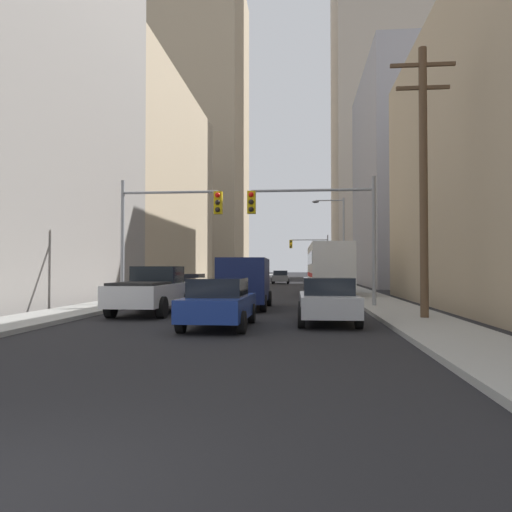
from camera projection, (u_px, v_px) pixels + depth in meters
name	position (u px, v px, depth m)	size (l,w,h in m)	color
sidewalk_left	(218.00, 284.00, 54.08)	(2.53, 160.00, 0.15)	#9E9E99
sidewalk_right	(339.00, 284.00, 52.86)	(2.53, 160.00, 0.15)	#9E9E99
city_bus	(328.00, 267.00, 34.06)	(2.67, 11.53, 3.40)	silver
pickup_truck_white	(152.00, 290.00, 19.84)	(2.20, 5.43, 1.90)	white
cargo_van_navy	(245.00, 280.00, 22.26)	(2.16, 5.27, 2.26)	#141E4C
sedan_blue	(219.00, 303.00, 15.11)	(1.95, 4.23, 1.52)	navy
sedan_silver	(328.00, 300.00, 16.26)	(1.95, 4.23, 1.52)	#B7BABF
sedan_red	(188.00, 288.00, 26.55)	(1.95, 4.24, 1.52)	maroon
sedan_green	(235.00, 279.00, 45.03)	(1.95, 4.21, 1.52)	#195938
sedan_grey	(281.00, 277.00, 57.26)	(1.95, 4.22, 1.52)	slate
traffic_signal_near_left	(166.00, 220.00, 23.19)	(4.87, 0.44, 6.00)	gray
traffic_signal_near_right	(317.00, 218.00, 22.54)	(5.85, 0.44, 6.00)	gray
traffic_signal_far_right	(311.00, 250.00, 62.67)	(4.95, 0.44, 6.00)	gray
utility_pole_right	(423.00, 176.00, 16.92)	(2.20, 0.28, 9.45)	brown
street_lamp_right	(338.00, 234.00, 39.76)	(2.60, 0.32, 7.50)	gray
building_left_mid_office	(64.00, 189.00, 50.30)	(25.64, 27.18, 19.87)	tan
building_left_far_tower	(182.00, 130.00, 92.29)	(22.81, 22.30, 55.33)	tan
building_right_mid_block	(467.00, 178.00, 50.26)	(21.13, 19.82, 21.96)	#93939E
building_right_far_highrise	(395.00, 83.00, 89.70)	(22.15, 20.72, 71.13)	#B7A893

